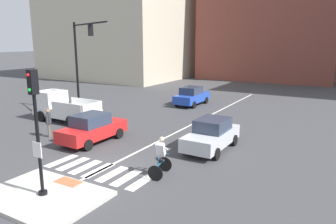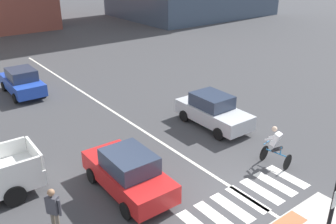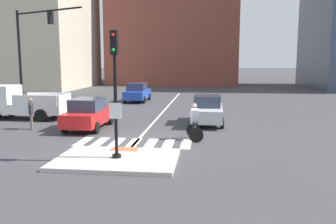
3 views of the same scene
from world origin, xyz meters
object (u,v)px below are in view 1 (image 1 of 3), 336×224
cyclist (161,156)px  car_blue_westbound_distant (192,96)px  pedestrian_at_curb_left (48,121)px  signal_pole (36,122)px  pickup_truck_white_cross_left (62,107)px  traffic_light_mast (81,53)px  car_silver_eastbound_mid (212,135)px  car_red_westbound_near (92,128)px

cyclist → car_blue_westbound_distant: bearing=111.2°
cyclist → pedestrian_at_curb_left: cyclist is taller
signal_pole → pickup_truck_white_cross_left: bearing=134.7°
traffic_light_mast → cyclist: bearing=-32.3°
car_silver_eastbound_mid → car_red_westbound_near: (-6.30, -2.19, 0.00)m
car_silver_eastbound_mid → car_red_westbound_near: 6.67m
pedestrian_at_curb_left → car_red_westbound_near: bearing=10.5°
traffic_light_mast → cyclist: 14.22m
signal_pole → traffic_light_mast: traffic_light_mast is taller
car_red_westbound_near → car_blue_westbound_distant: same height
car_red_westbound_near → pedestrian_at_curb_left: (-2.95, -0.55, 0.17)m
cyclist → pedestrian_at_curb_left: size_ratio=1.01×
pedestrian_at_curb_left → car_blue_westbound_distant: bearing=76.8°
car_silver_eastbound_mid → signal_pole: bearing=-111.6°
car_blue_westbound_distant → cyclist: 15.62m
signal_pole → car_silver_eastbound_mid: (3.21, 8.10, -2.06)m
traffic_light_mast → car_blue_westbound_distant: bearing=50.7°
car_red_westbound_near → cyclist: bearing=-19.5°
signal_pole → car_blue_westbound_distant: size_ratio=1.10×
pickup_truck_white_cross_left → car_red_westbound_near: bearing=-26.2°
car_blue_westbound_distant → pickup_truck_white_cross_left: size_ratio=0.80×
car_blue_westbound_distant → car_silver_eastbound_mid: bearing=-59.1°
signal_pole → pedestrian_at_curb_left: signal_pole is taller
signal_pole → car_red_westbound_near: 6.98m
car_blue_westbound_distant → pedestrian_at_curb_left: 13.43m
car_silver_eastbound_mid → cyclist: (-0.55, -4.22, 0.06)m
signal_pole → cyclist: (2.66, 3.88, -2.00)m
car_red_westbound_near → cyclist: size_ratio=2.45×
pickup_truck_white_cross_left → cyclist: pickup_truck_white_cross_left is taller
traffic_light_mast → car_silver_eastbound_mid: (12.13, -3.10, -3.87)m
car_red_westbound_near → pedestrian_at_curb_left: pedestrian_at_curb_left is taller
traffic_light_mast → cyclist: size_ratio=4.19×
signal_pole → car_blue_westbound_distant: bearing=99.2°
pickup_truck_white_cross_left → pedestrian_at_curb_left: (2.44, -3.20, 0.00)m
signal_pole → car_silver_eastbound_mid: size_ratio=1.10×
signal_pole → pickup_truck_white_cross_left: signal_pole is taller
signal_pole → car_silver_eastbound_mid: bearing=68.4°
car_silver_eastbound_mid → pickup_truck_white_cross_left: (-11.69, 0.46, 0.17)m
traffic_light_mast → car_red_westbound_near: (5.83, -5.29, -3.87)m
car_blue_westbound_distant → pedestrian_at_curb_left: bearing=-103.2°
car_red_westbound_near → signal_pole: bearing=-62.4°
car_red_westbound_near → traffic_light_mast: bearing=137.8°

